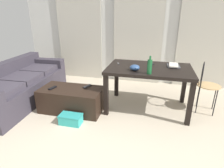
% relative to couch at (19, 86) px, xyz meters
% --- Properties ---
extents(ground_plane, '(7.21, 7.21, 0.00)m').
position_rel_couch_xyz_m(ground_plane, '(2.02, -0.21, -0.30)').
color(ground_plane, beige).
extents(wall_back, '(5.55, 0.10, 2.57)m').
position_rel_couch_xyz_m(wall_back, '(2.02, 1.69, 0.99)').
color(wall_back, silver).
rests_on(wall_back, ground).
extents(curtains, '(3.95, 0.03, 2.34)m').
position_rel_couch_xyz_m(curtains, '(2.02, 1.61, 0.87)').
color(curtains, beige).
rests_on(curtains, ground).
extents(couch, '(0.92, 2.13, 0.73)m').
position_rel_couch_xyz_m(couch, '(0.00, 0.00, 0.00)').
color(couch, '#38333D').
rests_on(couch, ground).
extents(coffee_table, '(1.05, 0.54, 0.40)m').
position_rel_couch_xyz_m(coffee_table, '(1.12, -0.11, -0.10)').
color(coffee_table, black).
rests_on(coffee_table, ground).
extents(craft_table, '(1.38, 0.88, 0.75)m').
position_rel_couch_xyz_m(craft_table, '(2.38, 0.28, 0.36)').
color(craft_table, black).
rests_on(craft_table, ground).
extents(wire_chair, '(0.37, 0.39, 0.86)m').
position_rel_couch_xyz_m(wire_chair, '(3.30, 0.42, 0.24)').
color(wire_chair, tan).
rests_on(wire_chair, ground).
extents(bottle_near, '(0.07, 0.07, 0.27)m').
position_rel_couch_xyz_m(bottle_near, '(2.39, -0.06, 0.56)').
color(bottle_near, '#195B2D').
rests_on(bottle_near, craft_table).
extents(bowl, '(0.16, 0.16, 0.09)m').
position_rel_couch_xyz_m(bowl, '(2.16, 0.06, 0.50)').
color(bowl, '#2D4C7A').
rests_on(bowl, craft_table).
extents(book_stack, '(0.21, 0.28, 0.04)m').
position_rel_couch_xyz_m(book_stack, '(2.76, 0.43, 0.47)').
color(book_stack, '#4C4C51').
rests_on(book_stack, craft_table).
extents(tv_remote_on_table, '(0.12, 0.18, 0.02)m').
position_rel_couch_xyz_m(tv_remote_on_table, '(2.38, 0.52, 0.47)').
color(tv_remote_on_table, '#232326').
rests_on(tv_remote_on_table, craft_table).
extents(scissors, '(0.06, 0.11, 0.00)m').
position_rel_couch_xyz_m(scissors, '(1.83, 0.38, 0.46)').
color(scissors, '#9EA0A5').
rests_on(scissors, craft_table).
extents(tv_remote_primary, '(0.08, 0.16, 0.02)m').
position_rel_couch_xyz_m(tv_remote_primary, '(0.82, -0.17, 0.11)').
color(tv_remote_primary, black).
rests_on(tv_remote_primary, coffee_table).
extents(tv_remote_secondary, '(0.11, 0.18, 0.02)m').
position_rel_couch_xyz_m(tv_remote_secondary, '(1.36, 0.03, 0.11)').
color(tv_remote_secondary, '#232326').
rests_on(tv_remote_secondary, coffee_table).
extents(shoebox, '(0.34, 0.19, 0.15)m').
position_rel_couch_xyz_m(shoebox, '(1.28, -0.51, -0.22)').
color(shoebox, '#33B2AD').
rests_on(shoebox, ground).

